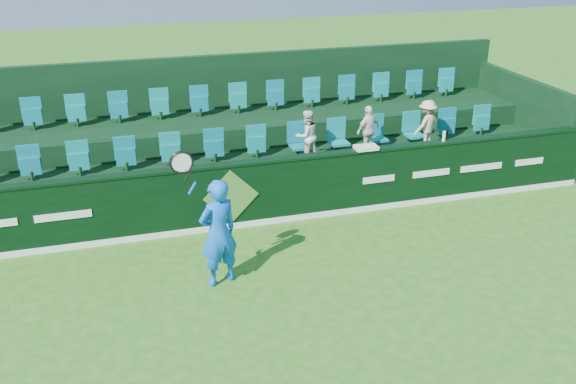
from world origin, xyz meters
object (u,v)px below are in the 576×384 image
object	(u,v)px
towel	(366,147)
spectator_middle	(368,130)
drinks_bottle	(444,136)
spectator_left	(307,136)
tennis_player	(218,232)
spectator_right	(427,124)

from	to	relation	value
towel	spectator_middle	bearing A→B (deg)	64.86
drinks_bottle	spectator_left	bearing A→B (deg)	157.12
towel	drinks_bottle	size ratio (longest dim) A/B	2.10
tennis_player	spectator_middle	size ratio (longest dim) A/B	2.28
tennis_player	spectator_right	bearing A→B (deg)	30.12
spectator_middle	spectator_right	bearing A→B (deg)	159.71
spectator_left	drinks_bottle	xyz separation A→B (m)	(2.65, -1.12, 0.10)
towel	tennis_player	bearing A→B (deg)	-149.75
tennis_player	spectator_right	world-z (taller)	tennis_player
spectator_middle	towel	bearing A→B (deg)	44.57
spectator_right	drinks_bottle	bearing A→B (deg)	57.63
spectator_left	spectator_right	size ratio (longest dim) A/B	1.00
spectator_left	drinks_bottle	world-z (taller)	spectator_left
tennis_player	towel	xyz separation A→B (m)	(3.43, 2.00, 0.44)
tennis_player	spectator_middle	world-z (taller)	tennis_player
towel	drinks_bottle	xyz separation A→B (m)	(1.75, 0.00, 0.07)
spectator_middle	spectator_right	distance (m)	1.42
spectator_right	spectator_left	bearing A→B (deg)	-22.33
tennis_player	drinks_bottle	distance (m)	5.58
spectator_left	towel	bearing A→B (deg)	111.18
spectator_left	towel	distance (m)	1.44
tennis_player	drinks_bottle	xyz separation A→B (m)	(5.18, 2.00, 0.51)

